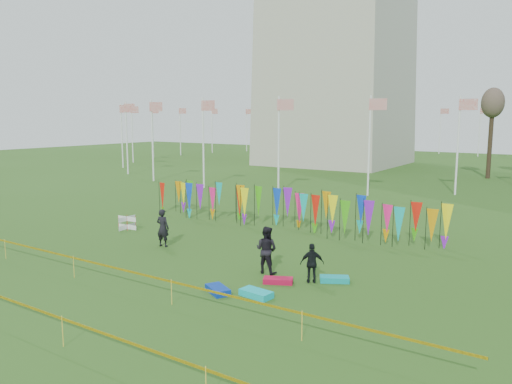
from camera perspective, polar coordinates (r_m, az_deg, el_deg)
The scene contains 13 objects.
ground at distance 21.45m, azimuth -11.03°, elevation -8.71°, with size 160.00×160.00×0.00m, color #294E16.
flagpole_ring at distance 68.74m, azimuth 9.06°, elevation 6.54°, with size 57.40×56.16×8.00m.
banner_row at distance 28.34m, azimuth 2.86°, elevation -1.54°, with size 18.64×0.64×2.23m.
caution_tape_near at distance 19.71m, azimuth -16.94°, elevation -8.13°, with size 26.00×0.02×0.90m.
caution_tape_far at distance 17.59m, azimuth -27.12°, elevation -10.75°, with size 26.00×0.02×0.90m.
box_kite at distance 29.25m, azimuth -14.52°, elevation -3.42°, with size 0.68×0.68×0.75m.
person_left at distance 24.93m, azimuth -10.61°, elevation -4.04°, with size 0.68×0.50×1.87m, color black.
person_mid at distance 20.41m, azimuth 1.19°, elevation -6.61°, with size 0.94×0.58×1.94m, color black.
person_right at distance 19.39m, azimuth 6.43°, elevation -8.09°, with size 0.91×0.52×1.55m, color black.
kite_bag_turquoise at distance 18.04m, azimuth 0.02°, elevation -11.53°, with size 1.17×0.59×0.23m, color #0DC1C9.
kite_bag_blue at distance 18.46m, azimuth -4.39°, elevation -11.09°, with size 1.08×0.57×0.23m, color #0A33AB.
kite_bag_red at distance 19.45m, azimuth 2.53°, elevation -10.07°, with size 1.12×0.51×0.21m, color #C50D38.
kite_bag_teal at distance 19.81m, azimuth 8.96°, elevation -9.81°, with size 1.11×0.53×0.21m, color #0CA3A8.
Camera 1 is at (14.47, -14.52, 6.32)m, focal length 35.00 mm.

